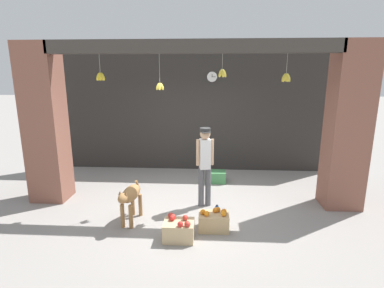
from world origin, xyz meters
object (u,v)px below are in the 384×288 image
Objects in this scene: dog at (130,196)px; fruit_crate_oranges at (214,221)px; produce_box_green at (215,177)px; fruit_crate_apples at (179,230)px; shopkeeper at (205,161)px; water_bottle at (217,212)px; wall_clock at (212,77)px.

dog reaches higher than fruit_crate_oranges.
fruit_crate_oranges is at bearing -91.59° from produce_box_green.
fruit_crate_apples reaches higher than fruit_crate_oranges.
dog is 0.57× the size of shopkeeper.
dog reaches higher than fruit_crate_apples.
produce_box_green reaches higher than water_bottle.
shopkeeper reaches higher than fruit_crate_oranges.
fruit_crate_oranges reaches higher than produce_box_green.
produce_box_green is (0.24, 1.34, -0.78)m from shopkeeper.
fruit_crate_oranges is at bearing -98.43° from water_bottle.
produce_box_green is at bearing 150.98° from dog.
dog is 3.28× the size of wall_clock.
dog is at bearing 173.34° from fruit_crate_oranges.
dog is 1.88× the size of fruit_crate_apples.
fruit_crate_oranges is at bearing 88.67° from shopkeeper.
fruit_crate_oranges is at bearing 90.08° from dog.
shopkeeper reaches higher than produce_box_green.
dog is at bearing -171.10° from water_bottle.
dog is 1.56m from shopkeeper.
water_bottle is at bearing 101.91° from shopkeeper.
wall_clock reaches higher than produce_box_green.
fruit_crate_apples reaches higher than produce_box_green.
wall_clock is at bearing 90.86° from fruit_crate_oranges.
produce_box_green is 1.87m from water_bottle.
produce_box_green is 1.77× the size of wall_clock.
dog is at bearing -125.76° from produce_box_green.
shopkeeper is at bearing 73.38° from fruit_crate_apples.
wall_clock is at bearing -104.99° from shopkeeper.
water_bottle is (0.24, -0.54, -0.80)m from shopkeeper.
fruit_crate_oranges is (1.46, -0.17, -0.33)m from dog.
wall_clock is (0.13, 2.31, 1.57)m from shopkeeper.
fruit_crate_oranges is 0.65m from fruit_crate_apples.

